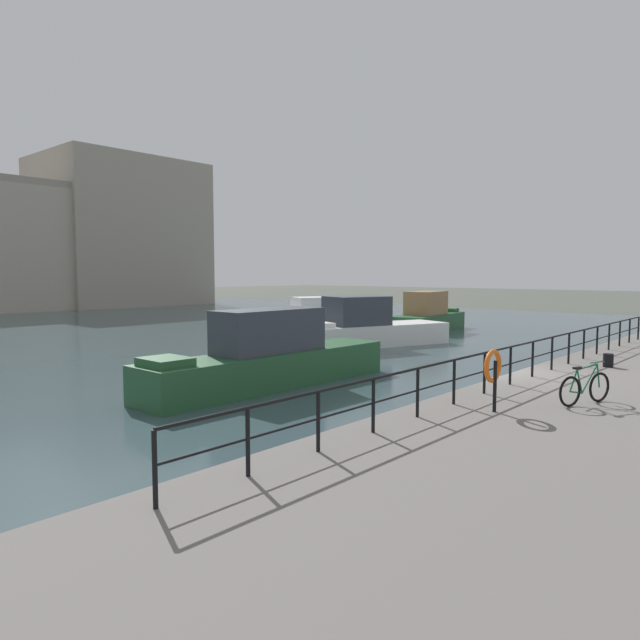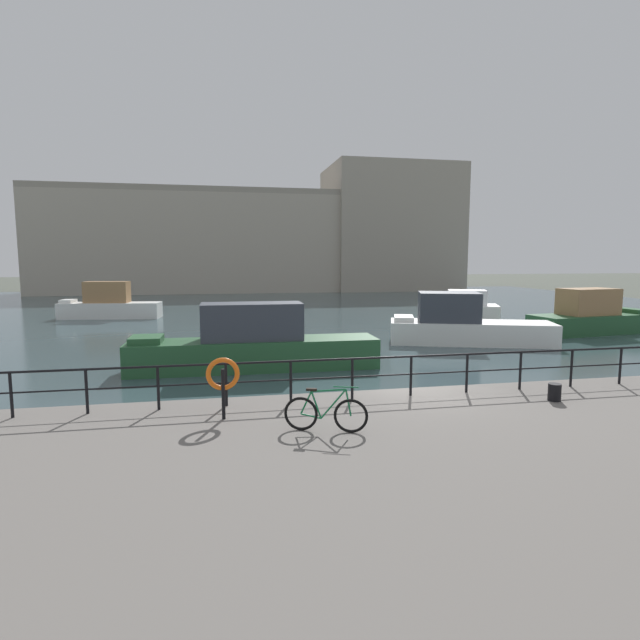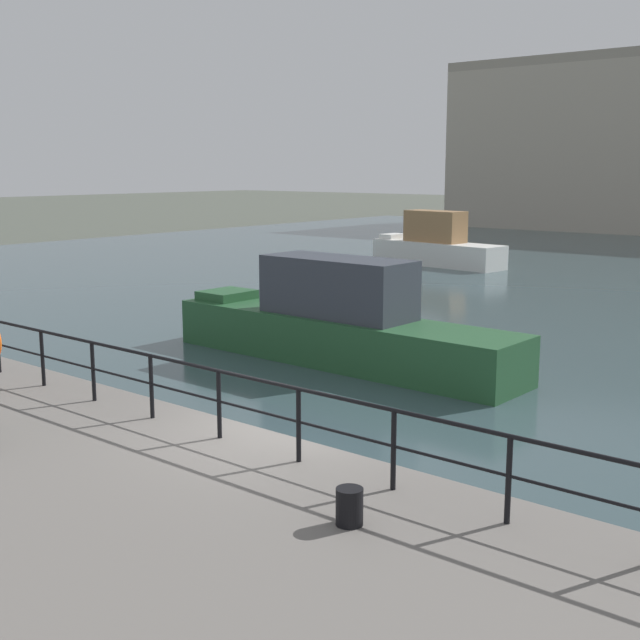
{
  "view_description": "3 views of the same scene",
  "coord_description": "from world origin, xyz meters",
  "px_view_note": "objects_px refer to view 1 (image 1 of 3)",
  "views": [
    {
      "loc": [
        -17.17,
        -7.15,
        3.82
      ],
      "look_at": [
        -1.99,
        6.3,
        2.17
      ],
      "focal_mm": 32.07,
      "sensor_mm": 36.0,
      "label": 1
    },
    {
      "loc": [
        -5.33,
        -13.07,
        4.35
      ],
      "look_at": [
        -1.8,
        4.49,
        2.18
      ],
      "focal_mm": 28.44,
      "sensor_mm": 36.0,
      "label": 2
    },
    {
      "loc": [
        8.4,
        -8.99,
        4.81
      ],
      "look_at": [
        -1.62,
        3.11,
        1.89
      ],
      "focal_mm": 46.12,
      "sensor_mm": 36.0,
      "label": 3
    }
  ],
  "objects_px": {
    "moored_red_daysailer": "(427,316)",
    "mooring_bollard": "(608,360)",
    "moored_small_launch": "(269,358)",
    "parked_bicycle": "(585,388)",
    "moored_cabin_cruiser": "(369,328)",
    "life_ring_stand": "(493,368)",
    "harbor_building": "(8,243)",
    "moored_green_narrowboat": "(306,317)"
  },
  "relations": [
    {
      "from": "harbor_building",
      "to": "moored_red_daysailer",
      "type": "distance_m",
      "value": 45.89
    },
    {
      "from": "mooring_bollard",
      "to": "life_ring_stand",
      "type": "bearing_deg",
      "value": 178.61
    },
    {
      "from": "mooring_bollard",
      "to": "life_ring_stand",
      "type": "distance_m",
      "value": 8.31
    },
    {
      "from": "moored_small_launch",
      "to": "mooring_bollard",
      "type": "bearing_deg",
      "value": 129.94
    },
    {
      "from": "mooring_bollard",
      "to": "moored_cabin_cruiser",
      "type": "bearing_deg",
      "value": 72.54
    },
    {
      "from": "moored_cabin_cruiser",
      "to": "parked_bicycle",
      "type": "xyz_separation_m",
      "value": [
        -10.21,
        -13.88,
        0.17
      ]
    },
    {
      "from": "parked_bicycle",
      "to": "mooring_bollard",
      "type": "distance_m",
      "value": 6.3
    },
    {
      "from": "harbor_building",
      "to": "moored_cabin_cruiser",
      "type": "relative_size",
      "value": 6.51
    },
    {
      "from": "moored_small_launch",
      "to": "moored_cabin_cruiser",
      "type": "xyz_separation_m",
      "value": [
        11.06,
        4.07,
        0.0
      ]
    },
    {
      "from": "moored_red_daysailer",
      "to": "parked_bicycle",
      "type": "bearing_deg",
      "value": -147.72
    },
    {
      "from": "moored_small_launch",
      "to": "moored_green_narrowboat",
      "type": "distance_m",
      "value": 19.25
    },
    {
      "from": "harbor_building",
      "to": "parked_bicycle",
      "type": "distance_m",
      "value": 61.12
    },
    {
      "from": "moored_small_launch",
      "to": "moored_cabin_cruiser",
      "type": "distance_m",
      "value": 11.79
    },
    {
      "from": "harbor_building",
      "to": "life_ring_stand",
      "type": "bearing_deg",
      "value": -100.98
    },
    {
      "from": "moored_small_launch",
      "to": "moored_red_daysailer",
      "type": "distance_m",
      "value": 20.89
    },
    {
      "from": "life_ring_stand",
      "to": "moored_red_daysailer",
      "type": "bearing_deg",
      "value": 34.07
    },
    {
      "from": "moored_green_narrowboat",
      "to": "life_ring_stand",
      "type": "relative_size",
      "value": 4.24
    },
    {
      "from": "harbor_building",
      "to": "moored_small_launch",
      "type": "height_order",
      "value": "harbor_building"
    },
    {
      "from": "moored_red_daysailer",
      "to": "mooring_bollard",
      "type": "xyz_separation_m",
      "value": [
        -12.99,
        -14.58,
        0.0
      ]
    },
    {
      "from": "moored_green_narrowboat",
      "to": "mooring_bollard",
      "type": "distance_m",
      "value": 22.3
    },
    {
      "from": "moored_green_narrowboat",
      "to": "mooring_bollard",
      "type": "xyz_separation_m",
      "value": [
        -7.84,
        -20.88,
        0.1
      ]
    },
    {
      "from": "moored_small_launch",
      "to": "moored_red_daysailer",
      "type": "bearing_deg",
      "value": -162.71
    },
    {
      "from": "parked_bicycle",
      "to": "moored_cabin_cruiser",
      "type": "bearing_deg",
      "value": 73.3
    },
    {
      "from": "harbor_building",
      "to": "parked_bicycle",
      "type": "xyz_separation_m",
      "value": [
        -9.33,
        -60.12,
        -5.85
      ]
    },
    {
      "from": "mooring_bollard",
      "to": "harbor_building",
      "type": "bearing_deg",
      "value": 86.96
    },
    {
      "from": "harbor_building",
      "to": "mooring_bollard",
      "type": "bearing_deg",
      "value": -93.04
    },
    {
      "from": "moored_small_launch",
      "to": "parked_bicycle",
      "type": "bearing_deg",
      "value": 95.82
    },
    {
      "from": "moored_red_daysailer",
      "to": "life_ring_stand",
      "type": "xyz_separation_m",
      "value": [
        -21.27,
        -14.38,
        0.76
      ]
    },
    {
      "from": "moored_green_narrowboat",
      "to": "life_ring_stand",
      "type": "bearing_deg",
      "value": 75.24
    },
    {
      "from": "moored_red_daysailer",
      "to": "mooring_bollard",
      "type": "distance_m",
      "value": 19.53
    },
    {
      "from": "moored_small_launch",
      "to": "moored_green_narrowboat",
      "type": "height_order",
      "value": "moored_small_launch"
    },
    {
      "from": "moored_cabin_cruiser",
      "to": "life_ring_stand",
      "type": "relative_size",
      "value": 6.1
    },
    {
      "from": "harbor_building",
      "to": "moored_green_narrowboat",
      "type": "distance_m",
      "value": 38.89
    },
    {
      "from": "moored_cabin_cruiser",
      "to": "life_ring_stand",
      "type": "distance_m",
      "value": 17.58
    },
    {
      "from": "harbor_building",
      "to": "moored_small_launch",
      "type": "relative_size",
      "value": 5.69
    },
    {
      "from": "moored_green_narrowboat",
      "to": "life_ring_stand",
      "type": "height_order",
      "value": "moored_green_narrowboat"
    },
    {
      "from": "moored_small_launch",
      "to": "life_ring_stand",
      "type": "bearing_deg",
      "value": 82.62
    },
    {
      "from": "moored_cabin_cruiser",
      "to": "moored_red_daysailer",
      "type": "xyz_separation_m",
      "value": [
        8.98,
        1.83,
        0.0
      ]
    },
    {
      "from": "harbor_building",
      "to": "mooring_bollard",
      "type": "distance_m",
      "value": 59.38
    },
    {
      "from": "mooring_bollard",
      "to": "life_ring_stand",
      "type": "xyz_separation_m",
      "value": [
        -8.28,
        0.2,
        0.75
      ]
    },
    {
      "from": "moored_small_launch",
      "to": "moored_cabin_cruiser",
      "type": "height_order",
      "value": "moored_cabin_cruiser"
    },
    {
      "from": "moored_small_launch",
      "to": "life_ring_stand",
      "type": "distance_m",
      "value": 8.6
    }
  ]
}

